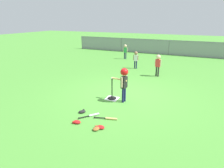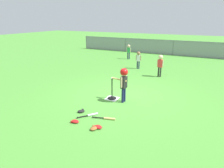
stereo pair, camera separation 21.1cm
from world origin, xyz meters
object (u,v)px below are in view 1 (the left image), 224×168
batting_tee (112,95)px  glove_by_plate (100,127)px  batter_child (124,78)px  glove_outfield_drop (82,112)px  fielder_deep_right (136,58)px  spare_bat_wood (109,118)px  glove_near_bats (96,128)px  glove_tossed_aside (77,122)px  fielder_deep_center (125,50)px  fielder_near_right (158,63)px  spare_bat_silver (92,115)px  baseball_on_tee (112,78)px

batting_tee → glove_by_plate: batting_tee is taller
batter_child → glove_outfield_drop: batter_child is taller
fielder_deep_right → spare_bat_wood: size_ratio=1.48×
glove_near_bats → glove_tossed_aside: same height
fielder_deep_center → fielder_near_right: size_ratio=0.94×
spare_bat_silver → glove_tossed_aside: 0.55m
baseball_on_tee → fielder_deep_right: fielder_deep_right is taller
batting_tee → baseball_on_tee: size_ratio=9.84×
baseball_on_tee → glove_by_plate: (0.56, -1.95, -0.73)m
glove_near_bats → glove_outfield_drop: size_ratio=0.91×
glove_outfield_drop → glove_by_plate: bearing=-31.1°
glove_tossed_aside → fielder_near_right: bearing=79.6°
fielder_deep_center → glove_outfield_drop: bearing=-77.9°
glove_near_bats → glove_tossed_aside: (-0.65, 0.07, 0.00)m
spare_bat_silver → spare_bat_wood: bearing=3.6°
batter_child → fielder_deep_right: bearing=103.3°
batter_child → glove_tossed_aside: 2.16m
batting_tee → fielder_near_right: (0.86, 3.50, 0.58)m
fielder_deep_center → fielder_near_right: (3.00, -3.37, 0.04)m
batter_child → glove_outfield_drop: 1.75m
batter_child → glove_outfield_drop: (-0.85, -1.30, -0.82)m
fielder_deep_center → spare_bat_silver: bearing=-75.5°
spare_bat_wood → glove_tossed_aside: bearing=-142.1°
fielder_near_right → glove_outfield_drop: (-1.22, -4.89, -0.66)m
fielder_deep_center → spare_bat_silver: (2.16, -8.33, -0.62)m
fielder_deep_right → spare_bat_wood: fielder_deep_right is taller
baseball_on_tee → spare_bat_silver: bearing=-89.2°
spare_bat_wood → glove_outfield_drop: (-0.92, 0.04, 0.01)m
fielder_deep_center → spare_bat_wood: 8.75m
batter_child → spare_bat_wood: 1.57m
fielder_deep_center → glove_outfield_drop: 8.47m
baseball_on_tee → fielder_deep_center: bearing=107.3°
fielder_deep_center → batter_child: bearing=-69.4°
glove_tossed_aside → fielder_deep_center: bearing=102.6°
glove_by_plate → glove_outfield_drop: bearing=148.9°
fielder_deep_center → glove_near_bats: bearing=-73.5°
spare_bat_silver → glove_near_bats: 0.76m
fielder_deep_center → fielder_deep_right: size_ratio=1.03×
glove_near_bats → glove_tossed_aside: size_ratio=1.07×
spare_bat_silver → spare_bat_wood: (0.54, 0.03, -0.00)m
fielder_near_right → spare_bat_wood: 4.98m
spare_bat_silver → glove_tossed_aside: glove_tossed_aside is taller
batting_tee → glove_near_bats: (0.50, -2.05, -0.08)m
batting_tee → fielder_deep_right: bearing=97.7°
baseball_on_tee → fielder_deep_right: bearing=97.7°
fielder_deep_right → glove_outfield_drop: fielder_deep_right is taller
fielder_deep_right → spare_bat_wood: bearing=-78.9°
batter_child → fielder_deep_right: batter_child is taller
batting_tee → spare_bat_silver: size_ratio=1.39×
fielder_deep_right → glove_near_bats: fielder_deep_right is taller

